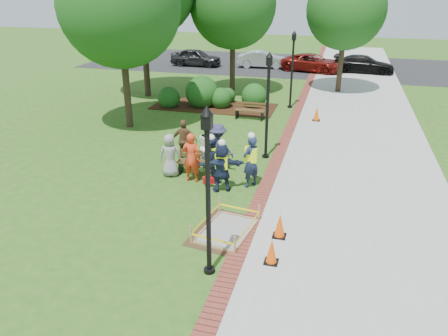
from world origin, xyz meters
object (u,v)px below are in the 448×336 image
(hivis_worker_a, at_px, (222,166))
(hivis_worker_c, at_px, (211,158))
(bench_near, at_px, (199,167))
(lamp_near, at_px, (208,182))
(hivis_worker_b, at_px, (251,160))
(wet_concrete_pad, at_px, (227,225))
(cone_front, at_px, (272,252))

(hivis_worker_a, bearing_deg, hivis_worker_c, 131.05)
(bench_near, relative_size, hivis_worker_a, 0.86)
(bench_near, distance_m, lamp_near, 6.47)
(hivis_worker_b, bearing_deg, wet_concrete_pad, -90.41)
(wet_concrete_pad, distance_m, bench_near, 4.27)
(wet_concrete_pad, height_order, hivis_worker_a, hivis_worker_a)
(bench_near, height_order, hivis_worker_a, hivis_worker_a)
(cone_front, bearing_deg, hivis_worker_b, 108.60)
(lamp_near, relative_size, hivis_worker_a, 2.27)
(cone_front, distance_m, hivis_worker_b, 4.66)
(hivis_worker_c, bearing_deg, hivis_worker_a, -48.95)
(bench_near, height_order, cone_front, bench_near)
(hivis_worker_c, bearing_deg, hivis_worker_b, -1.56)
(wet_concrete_pad, bearing_deg, bench_near, 118.90)
(hivis_worker_a, bearing_deg, hivis_worker_b, 35.05)
(lamp_near, bearing_deg, hivis_worker_b, 90.51)
(hivis_worker_b, distance_m, hivis_worker_c, 1.43)
(lamp_near, distance_m, hivis_worker_b, 5.36)
(wet_concrete_pad, xyz_separation_m, hivis_worker_b, (0.02, 3.20, 0.75))
(hivis_worker_a, bearing_deg, bench_near, 136.66)
(cone_front, bearing_deg, hivis_worker_c, 123.33)
(hivis_worker_c, bearing_deg, bench_near, 142.46)
(hivis_worker_a, bearing_deg, cone_front, -58.16)
(hivis_worker_c, bearing_deg, cone_front, -56.67)
(hivis_worker_b, bearing_deg, cone_front, -71.40)
(cone_front, height_order, hivis_worker_c, hivis_worker_c)
(cone_front, height_order, hivis_worker_b, hivis_worker_b)
(hivis_worker_a, xyz_separation_m, hivis_worker_b, (0.87, 0.61, 0.05))
(bench_near, bearing_deg, cone_front, -54.10)
(wet_concrete_pad, bearing_deg, hivis_worker_a, 108.05)
(wet_concrete_pad, distance_m, hivis_worker_b, 3.28)
(wet_concrete_pad, relative_size, hivis_worker_a, 1.35)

